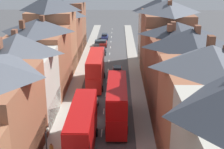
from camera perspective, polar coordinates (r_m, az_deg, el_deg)
The scene contains 14 objects.
pavement_left at distance 56.67m, azimuth -6.02°, elevation -0.40°, with size 2.20×104.00×0.14m, color #A8A399.
pavement_right at distance 56.33m, azimuth 4.33°, elevation -0.47°, with size 2.20×104.00×0.14m, color #A8A399.
centre_line_dashes at distance 54.41m, azimuth -0.94°, elevation -1.20°, with size 0.14×97.80×0.01m.
terrace_row_left at distance 45.45m, azimuth -14.35°, elevation 2.18°, with size 8.00×74.91×14.43m.
terrace_row_right at distance 38.08m, azimuth 13.63°, elevation -0.67°, with size 8.00×62.58×13.71m.
double_decker_bus_lead at distance 51.85m, azimuth -3.02°, elevation 1.02°, with size 2.74×10.80×5.30m.
double_decker_bus_mid_street at distance 39.31m, azimuth 0.87°, elevation -5.06°, with size 2.74×10.80×5.30m.
double_decker_bus_far_approaching at distance 33.32m, azimuth -5.49°, elevation -9.89°, with size 2.74×10.80×5.30m.
car_near_silver at distance 57.31m, azimuth 0.98°, elevation 0.73°, with size 1.90×3.89×1.62m.
car_parked_left_a at distance 78.10m, azimuth -2.57°, elevation 5.72°, with size 1.90×3.85×1.58m.
car_parked_right_a at distance 85.90m, azimuth -1.36°, elevation 6.98°, with size 1.90×4.26×1.62m.
car_mid_black at distance 78.12m, azimuth -1.61°, elevation 5.75°, with size 1.90×4.25×1.64m.
car_mid_white at distance 70.94m, azimuth -1.89°, elevation 4.34°, with size 1.90×3.97×1.59m.
car_far_grey at distance 43.54m, azimuth -3.86°, elevation -5.51°, with size 1.90×4.18×1.57m.
Camera 1 is at (1.91, -14.97, 18.96)m, focal length 50.00 mm.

